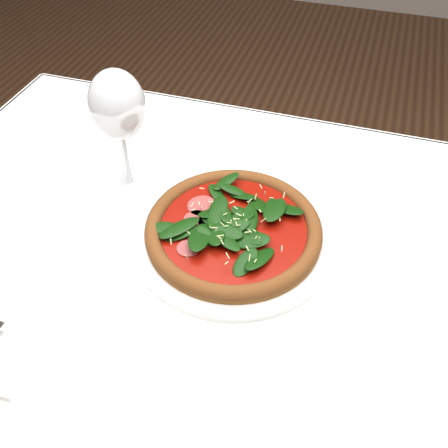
% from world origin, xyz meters
% --- Properties ---
extents(ground, '(6.00, 6.00, 0.00)m').
position_xyz_m(ground, '(0.00, 0.00, 0.00)').
color(ground, brown).
rests_on(ground, ground).
extents(dining_table, '(1.21, 0.81, 0.75)m').
position_xyz_m(dining_table, '(0.00, 0.00, 0.65)').
color(dining_table, white).
rests_on(dining_table, ground).
extents(plate, '(0.33, 0.33, 0.01)m').
position_xyz_m(plate, '(0.01, 0.01, 0.76)').
color(plate, silver).
rests_on(plate, dining_table).
extents(pizza, '(0.35, 0.35, 0.04)m').
position_xyz_m(pizza, '(0.01, 0.01, 0.78)').
color(pizza, brown).
rests_on(pizza, plate).
extents(wine_glass, '(0.09, 0.09, 0.23)m').
position_xyz_m(wine_glass, '(-0.22, 0.09, 0.91)').
color(wine_glass, silver).
rests_on(wine_glass, dining_table).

